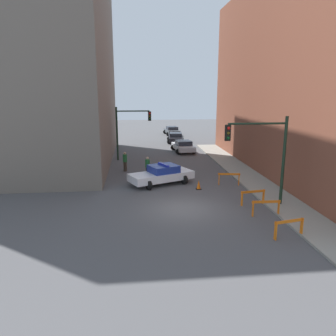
{
  "coord_description": "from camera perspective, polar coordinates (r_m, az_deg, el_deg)",
  "views": [
    {
      "loc": [
        -2.71,
        -17.9,
        6.72
      ],
      "look_at": [
        -0.3,
        5.5,
        1.15
      ],
      "focal_mm": 35.0,
      "sensor_mm": 36.0,
      "label": 1
    }
  ],
  "objects": [
    {
      "name": "barrier_corner",
      "position": [
        24.17,
        10.58,
        -1.54
      ],
      "size": [
        1.59,
        0.37,
        0.9
      ],
      "rotation": [
        0.0,
        0.0,
        -0.14
      ],
      "color": "orange",
      "rests_on": "ground_plane"
    },
    {
      "name": "pedestrian_crossing",
      "position": [
        25.93,
        -3.6,
        0.23
      ],
      "size": [
        0.44,
        0.44,
        1.66
      ],
      "rotation": [
        0.0,
        0.0,
        0.25
      ],
      "color": "black",
      "rests_on": "ground_plane"
    },
    {
      "name": "parked_car_far",
      "position": [
        51.29,
        0.68,
        6.55
      ],
      "size": [
        2.53,
        4.44,
        1.31
      ],
      "rotation": [
        0.0,
        0.0,
        0.09
      ],
      "color": "#474C51",
      "rests_on": "ground_plane"
    },
    {
      "name": "traffic_light_far",
      "position": [
        32.38,
        -6.95,
        7.33
      ],
      "size": [
        3.44,
        0.35,
        5.2
      ],
      "color": "black",
      "rests_on": "ground_plane"
    },
    {
      "name": "barrier_back",
      "position": [
        20.36,
        14.58,
        -4.57
      ],
      "size": [
        1.59,
        0.4,
        0.9
      ],
      "rotation": [
        0.0,
        0.0,
        0.16
      ],
      "color": "orange",
      "rests_on": "ground_plane"
    },
    {
      "name": "police_car",
      "position": [
        24.06,
        -1.07,
        -1.12
      ],
      "size": [
        5.05,
        3.61,
        1.52
      ],
      "rotation": [
        0.0,
        0.0,
        1.99
      ],
      "color": "white",
      "rests_on": "ground_plane"
    },
    {
      "name": "building_corner_left",
      "position": [
        33.75,
        -23.64,
        22.45
      ],
      "size": [
        14.0,
        20.0,
        25.36
      ],
      "color": "#6B6056",
      "rests_on": "ground_plane"
    },
    {
      "name": "parked_car_mid",
      "position": [
        43.56,
        1.33,
        5.34
      ],
      "size": [
        2.55,
        4.46,
        1.31
      ],
      "rotation": [
        0.0,
        0.0,
        -0.1
      ],
      "color": "black",
      "rests_on": "ground_plane"
    },
    {
      "name": "ground_plane",
      "position": [
        19.31,
        2.58,
        -7.07
      ],
      "size": [
        120.0,
        120.0,
        0.0
      ],
      "primitive_type": "plane",
      "color": "#4C4C4F"
    },
    {
      "name": "barrier_front",
      "position": [
        16.43,
        20.34,
        -9.38
      ],
      "size": [
        1.58,
        0.47,
        0.9
      ],
      "rotation": [
        0.0,
        0.0,
        0.21
      ],
      "color": "orange",
      "rests_on": "ground_plane"
    },
    {
      "name": "parked_car_near",
      "position": [
        36.76,
        2.67,
        3.84
      ],
      "size": [
        2.54,
        4.45,
        1.31
      ],
      "rotation": [
        0.0,
        0.0,
        0.1
      ],
      "color": "silver",
      "rests_on": "ground_plane"
    },
    {
      "name": "barrier_mid",
      "position": [
        18.75,
        16.7,
        -6.27
      ],
      "size": [
        1.6,
        0.2,
        0.9
      ],
      "rotation": [
        0.0,
        0.0,
        -0.02
      ],
      "color": "orange",
      "rests_on": "ground_plane"
    },
    {
      "name": "sidewalk_right",
      "position": [
        21.07,
        19.6,
        -5.91
      ],
      "size": [
        2.4,
        44.0,
        0.12
      ],
      "color": "gray",
      "rests_on": "ground_plane"
    },
    {
      "name": "pedestrian_corner",
      "position": [
        28.11,
        -7.5,
        1.17
      ],
      "size": [
        0.5,
        0.5,
        1.66
      ],
      "rotation": [
        0.0,
        0.0,
        3.73
      ],
      "color": "#382D23",
      "rests_on": "ground_plane"
    },
    {
      "name": "traffic_light_near",
      "position": [
        19.59,
        16.56,
        3.39
      ],
      "size": [
        3.64,
        0.35,
        5.2
      ],
      "color": "black",
      "rests_on": "sidewalk_right"
    },
    {
      "name": "traffic_cone",
      "position": [
        22.97,
        5.36,
        -2.93
      ],
      "size": [
        0.36,
        0.36,
        0.66
      ],
      "color": "black",
      "rests_on": "ground_plane"
    },
    {
      "name": "building_right",
      "position": [
        30.52,
        26.86,
        14.09
      ],
      "size": [
        12.0,
        28.0,
        15.73
      ],
      "color": "brown",
      "rests_on": "ground_plane"
    }
  ]
}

